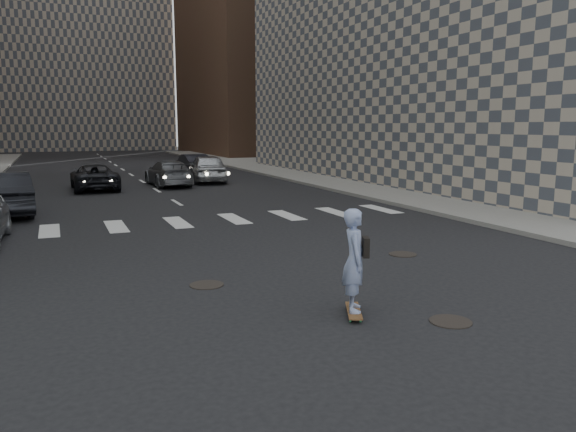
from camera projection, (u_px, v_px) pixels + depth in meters
name	position (u px, v px, depth m)	size (l,w,h in m)	color
ground	(320.00, 290.00, 11.16)	(160.00, 160.00, 0.00)	black
sidewalk_right	(390.00, 177.00, 34.88)	(13.00, 80.00, 0.15)	gray
manhole_a	(451.00, 321.00, 9.33)	(0.70, 0.70, 0.02)	black
manhole_b	(207.00, 285.00, 11.49)	(0.70, 0.70, 0.02)	black
manhole_c	(403.00, 254.00, 14.23)	(0.70, 0.70, 0.02)	black
skateboarder	(355.00, 260.00, 9.50)	(0.65, 0.95, 1.87)	brown
traffic_car_a	(4.00, 194.00, 20.41)	(1.67, 4.80, 1.58)	black
traffic_car_b	(169.00, 173.00, 30.55)	(1.93, 4.75, 1.38)	#57595E
traffic_car_c	(94.00, 177.00, 28.60)	(2.16, 4.68, 1.30)	black
traffic_car_d	(207.00, 168.00, 32.61)	(1.93, 4.79, 1.63)	#A9ABB0
traffic_car_e	(192.00, 165.00, 36.73)	(1.51, 4.33, 1.43)	black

